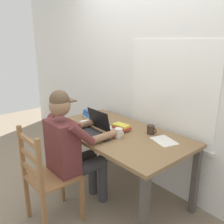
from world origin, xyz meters
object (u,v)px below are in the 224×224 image
at_px(wooden_chair, 47,178).
at_px(coffee_mug_dark, 151,130).
at_px(coffee_mug_white, 119,133).
at_px(book_stack_main, 121,127).
at_px(book_stack_side, 90,114).
at_px(desk, 117,139).
at_px(laptop, 93,128).
at_px(seated_person, 72,146).
at_px(computer_mouse, 106,139).

relative_size(wooden_chair, coffee_mug_dark, 8.17).
bearing_deg(coffee_mug_white, book_stack_main, 129.87).
distance_m(book_stack_main, book_stack_side, 0.57).
relative_size(desk, wooden_chair, 1.63).
bearing_deg(coffee_mug_white, wooden_chair, -107.10).
relative_size(desk, book_stack_side, 7.58).
bearing_deg(book_stack_side, book_stack_main, -0.90).
bearing_deg(laptop, coffee_mug_dark, 46.50).
height_order(seated_person, book_stack_main, seated_person).
relative_size(laptop, computer_mouse, 3.30).
bearing_deg(coffee_mug_dark, wooden_chair, -110.19).
xyz_separation_m(desk, wooden_chair, (-0.10, -0.77, -0.19)).
relative_size(coffee_mug_dark, book_stack_side, 0.57).
xyz_separation_m(laptop, coffee_mug_dark, (0.41, 0.43, -0.01)).
height_order(coffee_mug_white, book_stack_main, coffee_mug_white).
xyz_separation_m(coffee_mug_dark, book_stack_side, (-0.85, -0.15, -0.01)).
distance_m(laptop, computer_mouse, 0.25).
xyz_separation_m(wooden_chair, coffee_mug_dark, (0.36, 0.99, 0.32)).
distance_m(desk, coffee_mug_dark, 0.37).
height_order(wooden_chair, computer_mouse, wooden_chair).
bearing_deg(coffee_mug_dark, book_stack_side, -170.31).
relative_size(seated_person, book_stack_side, 6.15).
bearing_deg(desk, laptop, -123.44).
bearing_deg(desk, book_stack_side, 172.89).
bearing_deg(coffee_mug_dark, laptop, -133.50).
bearing_deg(laptop, book_stack_side, 146.70).
bearing_deg(desk, coffee_mug_dark, 39.00).
relative_size(computer_mouse, coffee_mug_dark, 0.86).
relative_size(wooden_chair, book_stack_main, 4.83).
bearing_deg(desk, book_stack_main, 98.54).
distance_m(computer_mouse, book_stack_main, 0.33).
relative_size(wooden_chair, coffee_mug_white, 8.19).
height_order(book_stack_main, book_stack_side, book_stack_side).
bearing_deg(seated_person, wooden_chair, -90.00).
relative_size(computer_mouse, book_stack_side, 0.49).
xyz_separation_m(laptop, book_stack_side, (-0.44, 0.29, -0.01)).
bearing_deg(computer_mouse, book_stack_side, 155.18).
relative_size(book_stack_main, book_stack_side, 0.96).
xyz_separation_m(wooden_chair, computer_mouse, (0.20, 0.53, 0.29)).
relative_size(desk, coffee_mug_dark, 13.29).
bearing_deg(coffee_mug_white, book_stack_side, 167.14).
bearing_deg(coffee_mug_white, computer_mouse, -94.14).
bearing_deg(book_stack_side, wooden_chair, -60.05).
relative_size(laptop, book_stack_side, 1.61).
xyz_separation_m(book_stack_main, book_stack_side, (-0.57, 0.01, 0.01)).
bearing_deg(book_stack_main, coffee_mug_dark, 28.98).
distance_m(coffee_mug_white, coffee_mug_dark, 0.34).
bearing_deg(book_stack_main, wooden_chair, -95.84).
height_order(coffee_mug_dark, book_stack_main, coffee_mug_dark).
relative_size(coffee_mug_white, book_stack_side, 0.57).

